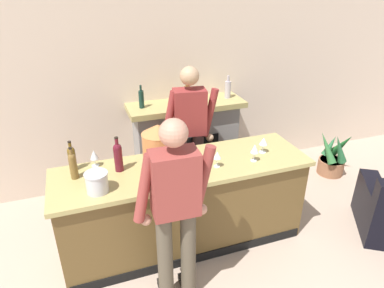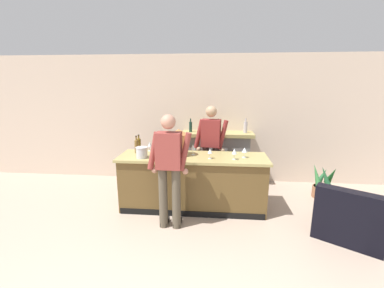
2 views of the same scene
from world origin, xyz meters
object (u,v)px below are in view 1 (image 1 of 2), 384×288
at_px(wine_glass_front_left, 263,142).
at_px(wine_glass_mid_counter, 181,150).
at_px(wine_bottle_burgundy_dark, 118,156).
at_px(ice_bucket_steel, 97,182).
at_px(wine_glass_back_row, 255,149).
at_px(wine_bottle_chardonnay_pale, 73,165).
at_px(wine_glass_near_bucket, 94,155).
at_px(wine_bottle_cabernet_heavy, 72,157).
at_px(person_bartender, 190,133).
at_px(fireplace_stone, 186,142).
at_px(wine_glass_by_dispenser, 217,156).
at_px(person_customer, 175,210).
at_px(potted_plant_corner, 333,158).
at_px(copper_dispenser, 158,147).

distance_m(wine_glass_front_left, wine_glass_mid_counter, 0.86).
bearing_deg(wine_bottle_burgundy_dark, ice_bucket_steel, -127.76).
bearing_deg(wine_glass_mid_counter, wine_bottle_burgundy_dark, 176.46).
distance_m(ice_bucket_steel, wine_bottle_burgundy_dark, 0.37).
bearing_deg(wine_glass_back_row, wine_glass_front_left, 36.90).
distance_m(wine_bottle_burgundy_dark, wine_glass_mid_counter, 0.60).
distance_m(wine_bottle_chardonnay_pale, wine_glass_near_bucket, 0.25).
height_order(wine_bottle_chardonnay_pale, wine_bottle_cabernet_heavy, wine_bottle_chardonnay_pale).
relative_size(person_bartender, ice_bucket_steel, 8.81).
distance_m(fireplace_stone, wine_glass_by_dispenser, 1.41).
height_order(wine_bottle_chardonnay_pale, wine_glass_back_row, wine_bottle_chardonnay_pale).
bearing_deg(person_bartender, wine_bottle_chardonnay_pale, -157.02).
bearing_deg(wine_glass_near_bucket, wine_bottle_burgundy_dark, -37.67).
bearing_deg(wine_glass_back_row, wine_bottle_chardonnay_pale, 171.37).
bearing_deg(ice_bucket_steel, person_bartender, 36.88).
bearing_deg(wine_bottle_chardonnay_pale, person_customer, -47.06).
height_order(fireplace_stone, person_bartender, person_bartender).
distance_m(potted_plant_corner, wine_glass_near_bucket, 3.36).
xyz_separation_m(person_bartender, wine_glass_near_bucket, (-1.10, -0.39, 0.10)).
relative_size(person_customer, wine_glass_front_left, 10.17).
distance_m(copper_dispenser, wine_bottle_burgundy_dark, 0.38).
relative_size(wine_bottle_chardonnay_pale, wine_glass_by_dispenser, 1.91).
xyz_separation_m(fireplace_stone, wine_bottle_burgundy_dark, (-1.02, -1.08, 0.51)).
relative_size(ice_bucket_steel, wine_bottle_chardonnay_pale, 0.64).
bearing_deg(person_customer, potted_plant_corner, 25.43).
bearing_deg(wine_bottle_chardonnay_pale, wine_glass_mid_counter, -2.02).
bearing_deg(wine_glass_front_left, fireplace_stone, 109.90).
bearing_deg(wine_bottle_chardonnay_pale, ice_bucket_steel, -58.86).
distance_m(potted_plant_corner, ice_bucket_steel, 3.45).
bearing_deg(wine_glass_front_left, wine_glass_by_dispenser, -168.47).
bearing_deg(person_customer, wine_bottle_cabernet_heavy, 127.83).
xyz_separation_m(person_bartender, copper_dispenser, (-0.53, -0.65, 0.21)).
distance_m(person_bartender, wine_glass_near_bucket, 1.17).
bearing_deg(wine_glass_mid_counter, wine_glass_front_left, -5.97).
bearing_deg(ice_bucket_steel, wine_glass_by_dispenser, 2.54).
relative_size(wine_glass_near_bucket, wine_glass_back_row, 0.94).
distance_m(fireplace_stone, wine_bottle_chardonnay_pale, 1.85).
height_order(person_bartender, wine_glass_back_row, person_bartender).
xyz_separation_m(wine_bottle_cabernet_heavy, wine_glass_near_bucket, (0.20, 0.00, -0.02)).
xyz_separation_m(potted_plant_corner, wine_glass_mid_counter, (-2.44, -0.56, 0.82)).
distance_m(fireplace_stone, potted_plant_corner, 2.12).
relative_size(person_bartender, wine_glass_mid_counter, 9.44).
relative_size(person_customer, wine_bottle_cabernet_heavy, 5.77).
bearing_deg(wine_glass_mid_counter, fireplace_stone, 69.18).
relative_size(person_bartender, wine_bottle_cabernet_heavy, 5.82).
xyz_separation_m(copper_dispenser, wine_glass_mid_counter, (0.24, 0.06, -0.10)).
xyz_separation_m(potted_plant_corner, wine_glass_front_left, (-1.58, -0.65, 0.81)).
bearing_deg(wine_bottle_chardonnay_pale, wine_bottle_burgundy_dark, 0.24).
xyz_separation_m(fireplace_stone, potted_plant_corner, (2.02, -0.55, -0.33)).
height_order(wine_glass_front_left, wine_glass_near_bucket, wine_glass_near_bucket).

